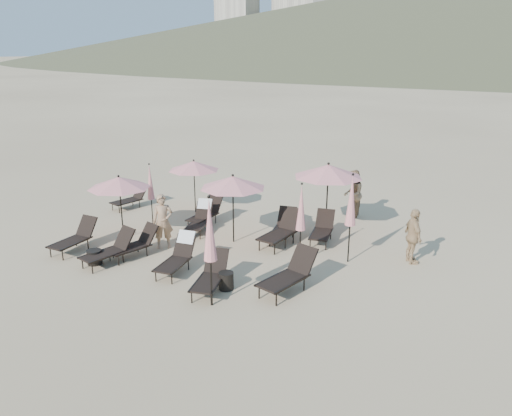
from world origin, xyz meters
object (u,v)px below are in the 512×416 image
at_px(umbrella_open_2, 194,166).
at_px(umbrella_open_3, 328,171).
at_px(umbrella_closed_0, 210,230).
at_px(umbrella_open_0, 119,183).
at_px(umbrella_closed_2, 150,182).
at_px(side_table_1, 226,281).
at_px(lounger_3, 178,255).
at_px(lounger_5, 289,274).
at_px(lounger_7, 206,213).
at_px(lounger_11, 322,229).
at_px(lounger_2, 135,243).
at_px(umbrella_closed_3, 301,208).
at_px(side_table_0, 94,257).
at_px(lounger_8, 200,218).
at_px(beachgoer_a, 163,221).
at_px(lounger_0, 75,237).
at_px(lounger_10, 282,230).
at_px(umbrella_open_1, 233,182).
at_px(lounger_4, 211,275).
at_px(lounger_1, 110,249).
at_px(lounger_9, 283,227).
at_px(umbrella_closed_1, 351,201).
at_px(beachgoer_b, 353,194).
at_px(beachgoer_c, 413,236).
at_px(lounger_6, 131,198).

bearing_deg(umbrella_open_2, umbrella_open_3, -0.97).
bearing_deg(umbrella_closed_0, umbrella_open_0, 151.74).
height_order(umbrella_closed_2, side_table_1, umbrella_closed_2).
bearing_deg(lounger_3, lounger_5, -2.03).
height_order(lounger_7, lounger_11, lounger_7).
bearing_deg(lounger_2, umbrella_closed_3, 38.23).
bearing_deg(lounger_11, side_table_0, -148.08).
distance_m(lounger_8, beachgoer_a, 1.91).
bearing_deg(lounger_0, lounger_11, 32.95).
bearing_deg(lounger_10, umbrella_open_3, 67.19).
relative_size(umbrella_closed_0, side_table_0, 6.54).
xyz_separation_m(lounger_2, umbrella_open_1, (2.13, 2.38, 1.61)).
bearing_deg(lounger_10, umbrella_open_0, -150.86).
relative_size(umbrella_closed_2, side_table_0, 5.25).
height_order(lounger_10, umbrella_closed_0, umbrella_closed_0).
bearing_deg(umbrella_closed_3, lounger_4, -119.33).
bearing_deg(umbrella_open_1, lounger_1, -128.78).
height_order(umbrella_open_2, umbrella_closed_0, umbrella_closed_0).
relative_size(lounger_9, lounger_11, 1.03).
height_order(umbrella_open_0, umbrella_closed_1, umbrella_closed_1).
bearing_deg(lounger_1, lounger_10, 57.18).
height_order(lounger_4, umbrella_closed_1, umbrella_closed_1).
distance_m(lounger_5, umbrella_open_3, 4.86).
height_order(lounger_7, beachgoer_a, beachgoer_a).
relative_size(lounger_0, lounger_7, 1.02).
xyz_separation_m(lounger_10, lounger_11, (1.10, 0.84, -0.06)).
relative_size(umbrella_closed_3, beachgoer_b, 1.36).
bearing_deg(beachgoer_c, lounger_1, 83.07).
bearing_deg(lounger_3, lounger_9, 58.51).
xyz_separation_m(lounger_3, lounger_4, (1.47, -0.66, -0.05)).
bearing_deg(umbrella_closed_2, umbrella_open_3, 17.44).
distance_m(lounger_4, side_table_0, 3.98).
relative_size(lounger_3, lounger_9, 0.97).
xyz_separation_m(lounger_7, umbrella_closed_3, (4.31, -1.81, 1.29)).
relative_size(umbrella_closed_0, beachgoer_c, 1.70).
bearing_deg(lounger_9, umbrella_open_2, 155.27).
bearing_deg(umbrella_closed_2, lounger_11, 10.50).
relative_size(lounger_2, lounger_4, 0.98).
relative_size(lounger_6, umbrella_open_2, 0.77).
xyz_separation_m(lounger_2, umbrella_closed_0, (3.67, -1.65, 1.56)).
bearing_deg(lounger_8, side_table_1, -63.57).
bearing_deg(lounger_1, lounger_2, 79.10).
height_order(lounger_9, umbrella_open_2, umbrella_open_2).
bearing_deg(umbrella_open_0, lounger_8, 42.49).
bearing_deg(lounger_6, lounger_0, -56.48).
bearing_deg(lounger_9, beachgoer_a, -152.20).
relative_size(lounger_4, umbrella_open_0, 0.79).
distance_m(lounger_0, umbrella_open_3, 8.42).
relative_size(lounger_7, umbrella_closed_1, 0.60).
bearing_deg(side_table_0, umbrella_closed_2, 98.78).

